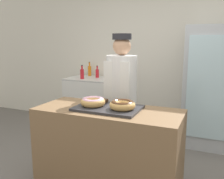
{
  "coord_description": "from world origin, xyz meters",
  "views": [
    {
      "loc": [
        0.98,
        -2.17,
        1.56
      ],
      "look_at": [
        0.0,
        0.1,
        1.08
      ],
      "focal_mm": 40.0,
      "sensor_mm": 36.0,
      "label": 1
    }
  ],
  "objects": [
    {
      "name": "brownie_back_right",
      "position": [
        0.12,
        0.15,
        0.94
      ],
      "size": [
        0.07,
        0.07,
        0.03
      ],
      "color": "#382111",
      "rests_on": "serving_tray"
    },
    {
      "name": "bottle_orange",
      "position": [
        -1.28,
        1.99,
        1.01
      ],
      "size": [
        0.06,
        0.06,
        0.26
      ],
      "color": "orange",
      "rests_on": "chest_freezer"
    },
    {
      "name": "chest_freezer",
      "position": [
        -1.09,
        1.74,
        0.46
      ],
      "size": [
        0.88,
        0.62,
        0.91
      ],
      "color": "silver",
      "rests_on": "ground_plane"
    },
    {
      "name": "brownie_back_left",
      "position": [
        -0.12,
        0.15,
        0.94
      ],
      "size": [
        0.07,
        0.07,
        0.03
      ],
      "color": "#382111",
      "rests_on": "serving_tray"
    },
    {
      "name": "donut_chocolate_glaze",
      "position": [
        0.16,
        -0.02,
        0.97
      ],
      "size": [
        0.25,
        0.25,
        0.08
      ],
      "color": "tan",
      "rests_on": "serving_tray"
    },
    {
      "name": "wall_back",
      "position": [
        0.0,
        2.13,
        1.35
      ],
      "size": [
        8.0,
        0.06,
        2.7
      ],
      "color": "silver",
      "rests_on": "ground_plane"
    },
    {
      "name": "bottle_red",
      "position": [
        -1.2,
        1.58,
        1.0
      ],
      "size": [
        0.07,
        0.07,
        0.24
      ],
      "color": "red",
      "rests_on": "chest_freezer"
    },
    {
      "name": "baker_person",
      "position": [
        -0.1,
        0.62,
        0.87
      ],
      "size": [
        0.37,
        0.37,
        1.65
      ],
      "color": "#4C4C51",
      "rests_on": "ground_plane"
    },
    {
      "name": "display_counter",
      "position": [
        0.0,
        0.0,
        0.45
      ],
      "size": [
        1.45,
        0.61,
        0.9
      ],
      "color": "brown",
      "rests_on": "ground_plane"
    },
    {
      "name": "serving_tray",
      "position": [
        0.0,
        0.0,
        0.91
      ],
      "size": [
        0.63,
        0.43,
        0.02
      ],
      "color": "#2D2D33",
      "rests_on": "display_counter"
    },
    {
      "name": "bottle_red_b",
      "position": [
        -1.03,
        1.81,
        1.0
      ],
      "size": [
        0.06,
        0.06,
        0.21
      ],
      "color": "red",
      "rests_on": "chest_freezer"
    },
    {
      "name": "beverage_fridge",
      "position": [
        0.87,
        1.74,
        0.89
      ],
      "size": [
        0.72,
        0.68,
        1.78
      ],
      "color": "#ADB2B7",
      "rests_on": "ground_plane"
    },
    {
      "name": "donut_light_glaze",
      "position": [
        -0.16,
        -0.02,
        0.97
      ],
      "size": [
        0.25,
        0.25,
        0.08
      ],
      "color": "tan",
      "rests_on": "serving_tray"
    }
  ]
}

